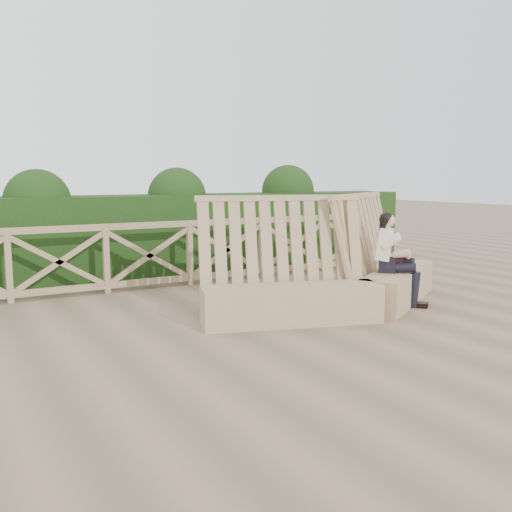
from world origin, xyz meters
TOP-DOWN VIEW (x-y plane):
  - ground at (0.00, 0.00)m, footprint 60.00×60.00m
  - bench at (1.78, 0.64)m, footprint 4.28×1.85m
  - woman at (2.58, 0.57)m, footprint 0.70×0.73m
  - guardrail at (0.00, 3.50)m, footprint 10.10×0.09m
  - hedge at (0.00, 4.70)m, footprint 12.00×1.20m

SIDE VIEW (x-z plane):
  - ground at x=0.00m, z-range 0.00..0.00m
  - bench at x=1.78m, z-range -0.40..1.22m
  - guardrail at x=0.00m, z-range 0.00..1.10m
  - woman at x=2.58m, z-range 0.07..1.41m
  - hedge at x=0.00m, z-range 0.00..1.50m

